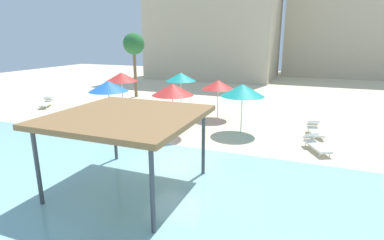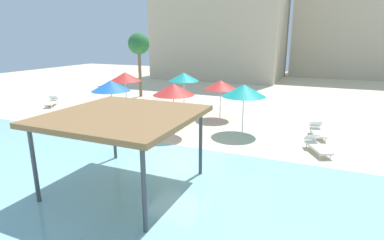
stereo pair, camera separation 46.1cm
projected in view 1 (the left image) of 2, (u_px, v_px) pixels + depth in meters
ground_plane at (179, 159)px, 13.76m from camera, size 80.00×80.00×0.00m
lagoon_water at (107, 221)px, 9.04m from camera, size 44.00×13.50×0.04m
shade_pavilion at (127, 118)px, 10.42m from camera, size 4.81×4.81×2.78m
beach_umbrella_red_1 at (121, 77)px, 22.53m from camera, size 2.36×2.36×2.81m
beach_umbrella_red_2 at (173, 89)px, 16.48m from camera, size 2.27×2.27×2.90m
beach_umbrella_blue_4 at (108, 86)px, 18.64m from camera, size 2.39×2.39×2.76m
beach_umbrella_red_5 at (218, 85)px, 20.09m from camera, size 2.20×2.20×2.60m
beach_umbrella_teal_6 at (181, 77)px, 21.74m from camera, size 2.18×2.18×2.88m
beach_umbrella_teal_7 at (243, 90)px, 16.92m from camera, size 2.44×2.44×2.80m
lounge_chair_1 at (316, 144)px, 14.72m from camera, size 1.39×1.96×0.74m
lounge_chair_2 at (46, 103)px, 24.11m from camera, size 1.48×1.94×0.74m
lounge_chair_4 at (315, 130)px, 17.00m from camera, size 1.00×1.98×0.74m
palm_tree_1 at (134, 45)px, 27.04m from camera, size 1.90×1.90×5.73m
hotel_block_0 at (215, 10)px, 40.33m from camera, size 16.15×10.89×17.73m
hotel_block_1 at (366, 12)px, 41.24m from camera, size 20.06×8.89×17.23m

